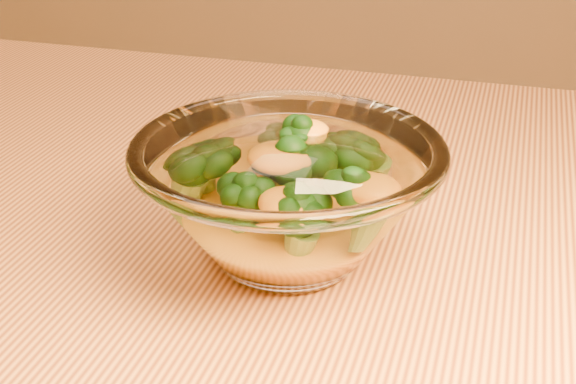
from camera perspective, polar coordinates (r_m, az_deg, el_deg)
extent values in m
cube|color=#D3883F|center=(0.53, 3.96, -7.38)|extent=(1.20, 0.80, 0.04)
cylinder|color=brown|center=(1.20, -19.12, -9.05)|extent=(0.06, 0.06, 0.71)
ellipsoid|color=white|center=(0.52, 0.00, -4.17)|extent=(0.09, 0.09, 0.02)
torus|color=white|center=(0.49, 0.00, 3.03)|extent=(0.20, 0.20, 0.01)
ellipsoid|color=orange|center=(0.51, 0.00, -2.26)|extent=(0.11, 0.11, 0.03)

